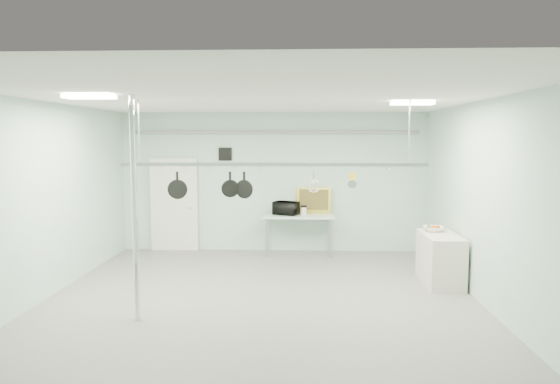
{
  "coord_description": "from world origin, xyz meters",
  "views": [
    {
      "loc": [
        0.64,
        -7.47,
        2.59
      ],
      "look_at": [
        0.29,
        1.0,
        1.69
      ],
      "focal_mm": 32.0,
      "sensor_mm": 36.0,
      "label": 1
    }
  ],
  "objects_px": {
    "prep_table": "(299,218)",
    "skillet_left": "(177,185)",
    "skillet_right": "(244,185)",
    "pot_rack": "(273,162)",
    "fruit_bowl": "(433,229)",
    "microwave": "(286,208)",
    "chrome_pole": "(135,210)",
    "side_cabinet": "(440,259)",
    "coffee_canister": "(304,211)",
    "skillet_mid": "(230,184)"
  },
  "relations": [
    {
      "from": "coffee_canister",
      "to": "microwave",
      "type": "bearing_deg",
      "value": 168.88
    },
    {
      "from": "prep_table",
      "to": "microwave",
      "type": "distance_m",
      "value": 0.36
    },
    {
      "from": "pot_rack",
      "to": "fruit_bowl",
      "type": "distance_m",
      "value": 3.46
    },
    {
      "from": "side_cabinet",
      "to": "pot_rack",
      "type": "distance_m",
      "value": 3.62
    },
    {
      "from": "prep_table",
      "to": "microwave",
      "type": "relative_size",
      "value": 3.02
    },
    {
      "from": "prep_table",
      "to": "skillet_mid",
      "type": "bearing_deg",
      "value": -107.96
    },
    {
      "from": "skillet_left",
      "to": "chrome_pole",
      "type": "bearing_deg",
      "value": -120.78
    },
    {
      "from": "fruit_bowl",
      "to": "skillet_left",
      "type": "height_order",
      "value": "skillet_left"
    },
    {
      "from": "skillet_left",
      "to": "prep_table",
      "type": "bearing_deg",
      "value": 52.62
    },
    {
      "from": "prep_table",
      "to": "side_cabinet",
      "type": "relative_size",
      "value": 1.33
    },
    {
      "from": "chrome_pole",
      "to": "coffee_canister",
      "type": "xyz_separation_m",
      "value": [
        2.41,
        4.12,
        -0.6
      ]
    },
    {
      "from": "skillet_left",
      "to": "skillet_right",
      "type": "bearing_deg",
      "value": -7.33
    },
    {
      "from": "prep_table",
      "to": "skillet_left",
      "type": "distance_m",
      "value": 3.95
    },
    {
      "from": "pot_rack",
      "to": "skillet_left",
      "type": "distance_m",
      "value": 1.55
    },
    {
      "from": "prep_table",
      "to": "side_cabinet",
      "type": "distance_m",
      "value": 3.39
    },
    {
      "from": "fruit_bowl",
      "to": "skillet_right",
      "type": "xyz_separation_m",
      "value": [
        -3.34,
        -1.39,
        0.93
      ]
    },
    {
      "from": "pot_rack",
      "to": "skillet_left",
      "type": "relative_size",
      "value": 11.56
    },
    {
      "from": "prep_table",
      "to": "microwave",
      "type": "bearing_deg",
      "value": -179.07
    },
    {
      "from": "coffee_canister",
      "to": "skillet_left",
      "type": "relative_size",
      "value": 0.44
    },
    {
      "from": "pot_rack",
      "to": "skillet_left",
      "type": "xyz_separation_m",
      "value": [
        -1.51,
        0.0,
        -0.35
      ]
    },
    {
      "from": "pot_rack",
      "to": "microwave",
      "type": "bearing_deg",
      "value": 87.92
    },
    {
      "from": "pot_rack",
      "to": "fruit_bowl",
      "type": "xyz_separation_m",
      "value": [
        2.89,
        1.39,
        -1.28
      ]
    },
    {
      "from": "pot_rack",
      "to": "microwave",
      "type": "relative_size",
      "value": 9.05
    },
    {
      "from": "skillet_right",
      "to": "pot_rack",
      "type": "bearing_deg",
      "value": 19.4
    },
    {
      "from": "coffee_canister",
      "to": "skillet_left",
      "type": "height_order",
      "value": "skillet_left"
    },
    {
      "from": "skillet_left",
      "to": "skillet_right",
      "type": "height_order",
      "value": "same"
    },
    {
      "from": "chrome_pole",
      "to": "skillet_left",
      "type": "bearing_deg",
      "value": 66.55
    },
    {
      "from": "skillet_mid",
      "to": "skillet_right",
      "type": "distance_m",
      "value": 0.22
    },
    {
      "from": "chrome_pole",
      "to": "skillet_left",
      "type": "distance_m",
      "value": 1.02
    },
    {
      "from": "microwave",
      "to": "skillet_mid",
      "type": "relative_size",
      "value": 1.37
    },
    {
      "from": "chrome_pole",
      "to": "pot_rack",
      "type": "relative_size",
      "value": 0.67
    },
    {
      "from": "microwave",
      "to": "coffee_canister",
      "type": "xyz_separation_m",
      "value": [
        0.39,
        -0.08,
        -0.06
      ]
    },
    {
      "from": "chrome_pole",
      "to": "skillet_mid",
      "type": "distance_m",
      "value": 1.55
    },
    {
      "from": "side_cabinet",
      "to": "skillet_right",
      "type": "distance_m",
      "value": 3.85
    },
    {
      "from": "chrome_pole",
      "to": "skillet_left",
      "type": "xyz_separation_m",
      "value": [
        0.39,
        0.9,
        0.28
      ]
    },
    {
      "from": "chrome_pole",
      "to": "prep_table",
      "type": "relative_size",
      "value": 2.0
    },
    {
      "from": "chrome_pole",
      "to": "skillet_right",
      "type": "distance_m",
      "value": 1.73
    },
    {
      "from": "prep_table",
      "to": "fruit_bowl",
      "type": "xyz_separation_m",
      "value": [
        2.49,
        -1.91,
        0.11
      ]
    },
    {
      "from": "microwave",
      "to": "skillet_right",
      "type": "relative_size",
      "value": 1.3
    },
    {
      "from": "prep_table",
      "to": "skillet_right",
      "type": "bearing_deg",
      "value": -104.41
    },
    {
      "from": "pot_rack",
      "to": "skillet_mid",
      "type": "relative_size",
      "value": 12.36
    },
    {
      "from": "coffee_canister",
      "to": "skillet_right",
      "type": "bearing_deg",
      "value": -106.62
    },
    {
      "from": "fruit_bowl",
      "to": "skillet_left",
      "type": "relative_size",
      "value": 0.9
    },
    {
      "from": "microwave",
      "to": "skillet_left",
      "type": "relative_size",
      "value": 1.28
    },
    {
      "from": "pot_rack",
      "to": "skillet_right",
      "type": "xyz_separation_m",
      "value": [
        -0.45,
        0.0,
        -0.35
      ]
    },
    {
      "from": "prep_table",
      "to": "fruit_bowl",
      "type": "distance_m",
      "value": 3.14
    },
    {
      "from": "side_cabinet",
      "to": "fruit_bowl",
      "type": "relative_size",
      "value": 3.19
    },
    {
      "from": "chrome_pole",
      "to": "pot_rack",
      "type": "xyz_separation_m",
      "value": [
        1.9,
        0.9,
        0.63
      ]
    },
    {
      "from": "fruit_bowl",
      "to": "pot_rack",
      "type": "bearing_deg",
      "value": -154.26
    },
    {
      "from": "fruit_bowl",
      "to": "microwave",
      "type": "bearing_deg",
      "value": 145.54
    }
  ]
}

